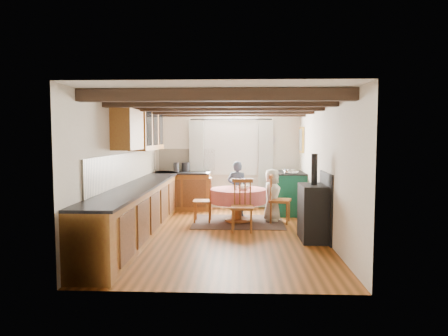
{
  "coord_description": "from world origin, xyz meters",
  "views": [
    {
      "loc": [
        0.31,
        -7.17,
        1.78
      ],
      "look_at": [
        0.0,
        0.8,
        1.15
      ],
      "focal_mm": 32.04,
      "sensor_mm": 36.0,
      "label": 1
    }
  ],
  "objects_px": {
    "chair_near": "(242,205)",
    "cup": "(235,187)",
    "child_far": "(237,189)",
    "child_right": "(272,195)",
    "cast_iron_stove": "(314,197)",
    "aga_range": "(289,192)",
    "chair_left": "(203,200)",
    "chair_right": "(280,199)",
    "dining_table": "(238,206)"
  },
  "relations": [
    {
      "from": "dining_table",
      "to": "aga_range",
      "type": "bearing_deg",
      "value": 40.45
    },
    {
      "from": "chair_near",
      "to": "cup",
      "type": "bearing_deg",
      "value": 102.5
    },
    {
      "from": "aga_range",
      "to": "cast_iron_stove",
      "type": "height_order",
      "value": "cast_iron_stove"
    },
    {
      "from": "child_right",
      "to": "cup",
      "type": "height_order",
      "value": "child_right"
    },
    {
      "from": "child_right",
      "to": "cup",
      "type": "distance_m",
      "value": 0.81
    },
    {
      "from": "chair_near",
      "to": "aga_range",
      "type": "bearing_deg",
      "value": 60.85
    },
    {
      "from": "aga_range",
      "to": "chair_near",
      "type": "bearing_deg",
      "value": -121.45
    },
    {
      "from": "chair_right",
      "to": "child_right",
      "type": "bearing_deg",
      "value": 58.66
    },
    {
      "from": "child_right",
      "to": "chair_near",
      "type": "bearing_deg",
      "value": 162.28
    },
    {
      "from": "cast_iron_stove",
      "to": "cup",
      "type": "bearing_deg",
      "value": 134.93
    },
    {
      "from": "chair_left",
      "to": "child_right",
      "type": "distance_m",
      "value": 1.46
    },
    {
      "from": "child_far",
      "to": "child_right",
      "type": "xyz_separation_m",
      "value": [
        0.74,
        -0.55,
        -0.06
      ]
    },
    {
      "from": "dining_table",
      "to": "chair_right",
      "type": "height_order",
      "value": "chair_right"
    },
    {
      "from": "aga_range",
      "to": "cup",
      "type": "height_order",
      "value": "aga_range"
    },
    {
      "from": "chair_left",
      "to": "child_right",
      "type": "height_order",
      "value": "child_right"
    },
    {
      "from": "dining_table",
      "to": "cast_iron_stove",
      "type": "bearing_deg",
      "value": -47.29
    },
    {
      "from": "child_right",
      "to": "chair_left",
      "type": "bearing_deg",
      "value": 112.51
    },
    {
      "from": "aga_range",
      "to": "cup",
      "type": "xyz_separation_m",
      "value": [
        -1.24,
        -1.06,
        0.25
      ]
    },
    {
      "from": "dining_table",
      "to": "child_right",
      "type": "height_order",
      "value": "child_right"
    },
    {
      "from": "child_far",
      "to": "cup",
      "type": "relative_size",
      "value": 13.87
    },
    {
      "from": "child_far",
      "to": "cup",
      "type": "height_order",
      "value": "child_far"
    },
    {
      "from": "chair_right",
      "to": "child_far",
      "type": "relative_size",
      "value": 0.81
    },
    {
      "from": "chair_right",
      "to": "cup",
      "type": "bearing_deg",
      "value": 105.44
    },
    {
      "from": "chair_right",
      "to": "cast_iron_stove",
      "type": "xyz_separation_m",
      "value": [
        0.43,
        -1.38,
        0.24
      ]
    },
    {
      "from": "aga_range",
      "to": "cast_iron_stove",
      "type": "relative_size",
      "value": 0.71
    },
    {
      "from": "cast_iron_stove",
      "to": "cup",
      "type": "height_order",
      "value": "cast_iron_stove"
    },
    {
      "from": "child_right",
      "to": "cast_iron_stove",
      "type": "bearing_deg",
      "value": -142.61
    },
    {
      "from": "dining_table",
      "to": "cast_iron_stove",
      "type": "xyz_separation_m",
      "value": [
        1.3,
        -1.4,
        0.4
      ]
    },
    {
      "from": "cup",
      "to": "child_far",
      "type": "bearing_deg",
      "value": 87.35
    },
    {
      "from": "child_far",
      "to": "cup",
      "type": "bearing_deg",
      "value": 96.76
    },
    {
      "from": "chair_near",
      "to": "chair_left",
      "type": "xyz_separation_m",
      "value": [
        -0.82,
        0.78,
        -0.02
      ]
    },
    {
      "from": "child_right",
      "to": "cup",
      "type": "relative_size",
      "value": 12.42
    },
    {
      "from": "chair_right",
      "to": "cup",
      "type": "xyz_separation_m",
      "value": [
        -0.92,
        -0.02,
        0.24
      ]
    },
    {
      "from": "chair_right",
      "to": "dining_table",
      "type": "bearing_deg",
      "value": 102.32
    },
    {
      "from": "chair_left",
      "to": "child_right",
      "type": "xyz_separation_m",
      "value": [
        1.45,
        0.15,
        0.08
      ]
    },
    {
      "from": "cup",
      "to": "dining_table",
      "type": "bearing_deg",
      "value": 41.1
    },
    {
      "from": "chair_near",
      "to": "chair_left",
      "type": "bearing_deg",
      "value": 138.65
    },
    {
      "from": "cast_iron_stove",
      "to": "child_far",
      "type": "height_order",
      "value": "cast_iron_stove"
    },
    {
      "from": "chair_left",
      "to": "child_far",
      "type": "relative_size",
      "value": 0.76
    },
    {
      "from": "child_far",
      "to": "cast_iron_stove",
      "type": "bearing_deg",
      "value": 131.78
    },
    {
      "from": "dining_table",
      "to": "aga_range",
      "type": "xyz_separation_m",
      "value": [
        1.19,
        1.01,
        0.14
      ]
    },
    {
      "from": "dining_table",
      "to": "chair_near",
      "type": "bearing_deg",
      "value": -84.35
    },
    {
      "from": "dining_table",
      "to": "aga_range",
      "type": "relative_size",
      "value": 1.09
    },
    {
      "from": "chair_near",
      "to": "aga_range",
      "type": "distance_m",
      "value": 2.12
    },
    {
      "from": "dining_table",
      "to": "child_far",
      "type": "height_order",
      "value": "child_far"
    },
    {
      "from": "dining_table",
      "to": "cup",
      "type": "height_order",
      "value": "cup"
    },
    {
      "from": "dining_table",
      "to": "chair_right",
      "type": "distance_m",
      "value": 0.88
    },
    {
      "from": "chair_left",
      "to": "cast_iron_stove",
      "type": "height_order",
      "value": "cast_iron_stove"
    },
    {
      "from": "chair_right",
      "to": "aga_range",
      "type": "xyz_separation_m",
      "value": [
        0.32,
        1.04,
        -0.01
      ]
    },
    {
      "from": "child_right",
      "to": "chair_right",
      "type": "bearing_deg",
      "value": -118.66
    }
  ]
}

